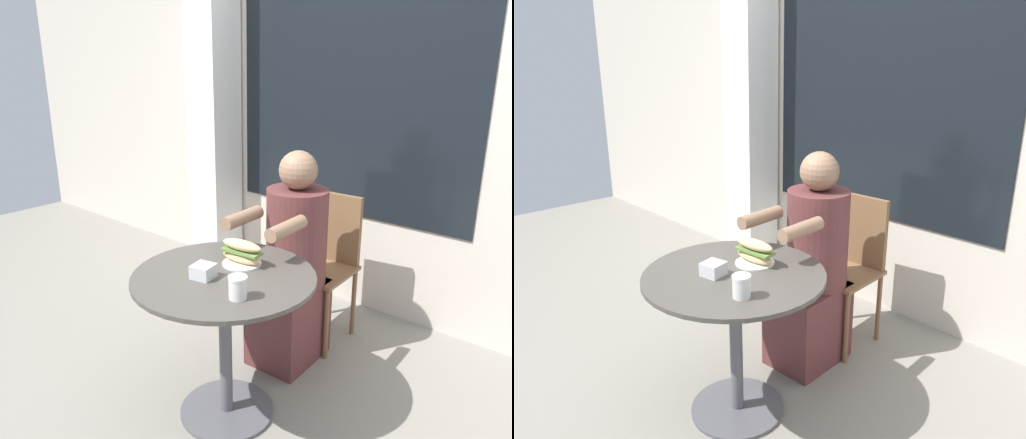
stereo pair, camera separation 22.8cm
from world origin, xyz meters
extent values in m
plane|color=gray|center=(0.00, 0.00, 0.00)|extent=(8.00, 8.00, 0.00)
cube|color=beige|center=(0.00, 1.42, 1.40)|extent=(8.00, 0.08, 2.80)
cube|color=black|center=(-0.22, 1.38, 1.45)|extent=(1.69, 0.01, 1.62)
cube|color=silver|center=(-1.26, 1.22, 1.20)|extent=(0.29, 0.29, 2.40)
cylinder|color=#47423D|center=(0.00, 0.00, 0.71)|extent=(0.82, 0.82, 0.02)
cylinder|color=#515156|center=(0.00, 0.00, 0.36)|extent=(0.06, 0.06, 0.69)
cylinder|color=#515156|center=(0.00, 0.00, 0.01)|extent=(0.45, 0.45, 0.02)
cube|color=brown|center=(-0.06, 0.84, 0.44)|extent=(0.40, 0.40, 0.02)
cube|color=brown|center=(-0.07, 1.02, 0.66)|extent=(0.35, 0.05, 0.42)
cylinder|color=brown|center=(0.12, 0.69, 0.21)|extent=(0.03, 0.03, 0.43)
cylinder|color=brown|center=(-0.21, 0.67, 0.21)|extent=(0.03, 0.03, 0.43)
cylinder|color=brown|center=(0.10, 1.02, 0.21)|extent=(0.03, 0.03, 0.43)
cylinder|color=brown|center=(-0.23, 1.00, 0.21)|extent=(0.03, 0.03, 0.43)
cube|color=brown|center=(-0.05, 0.56, 0.23)|extent=(0.33, 0.43, 0.45)
cylinder|color=brown|center=(-0.06, 0.62, 0.71)|extent=(0.33, 0.33, 0.53)
sphere|color=#8E6B51|center=(-0.06, 0.62, 1.08)|extent=(0.20, 0.20, 0.20)
cylinder|color=#8E6B51|center=(0.09, 0.33, 0.87)|extent=(0.08, 0.27, 0.07)
cylinder|color=#8E6B51|center=(-0.17, 0.32, 0.87)|extent=(0.08, 0.27, 0.07)
cylinder|color=white|center=(-0.02, 0.14, 0.73)|extent=(0.18, 0.18, 0.01)
ellipsoid|color=#DBB77A|center=(-0.02, 0.14, 0.76)|extent=(0.22, 0.09, 0.05)
cube|color=olive|center=(-0.02, 0.14, 0.79)|extent=(0.20, 0.09, 0.01)
ellipsoid|color=#DBB77A|center=(-0.02, 0.14, 0.82)|extent=(0.22, 0.09, 0.05)
cylinder|color=silver|center=(0.20, -0.13, 0.77)|extent=(0.07, 0.07, 0.08)
cylinder|color=white|center=(0.20, -0.13, 0.81)|extent=(0.08, 0.08, 0.01)
cube|color=silver|center=(-0.05, -0.08, 0.75)|extent=(0.11, 0.11, 0.06)
camera|label=1|loc=(1.40, -1.44, 1.64)|focal=35.00mm
camera|label=2|loc=(1.57, -1.28, 1.64)|focal=35.00mm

